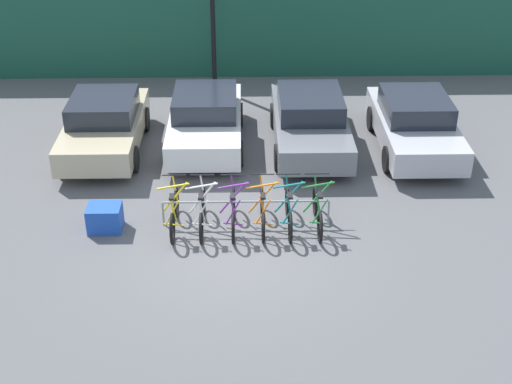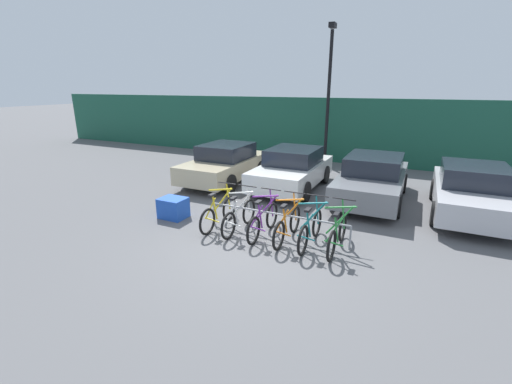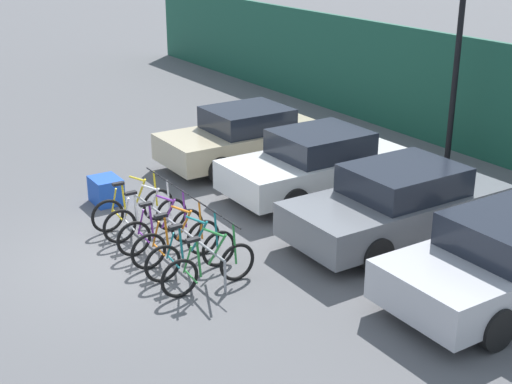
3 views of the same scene
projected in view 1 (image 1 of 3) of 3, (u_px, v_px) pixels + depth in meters
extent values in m
plane|color=#59595B|center=(236.00, 242.00, 14.56)|extent=(120.00, 120.00, 0.00)
cube|color=#19513D|center=(237.00, 32.00, 22.08)|extent=(36.00, 0.16, 2.91)
cylinder|color=gray|center=(246.00, 202.00, 14.88)|extent=(3.49, 0.04, 0.04)
cylinder|color=gray|center=(163.00, 214.00, 14.99)|extent=(0.04, 0.04, 0.55)
cylinder|color=gray|center=(329.00, 212.00, 15.05)|extent=(0.04, 0.04, 0.55)
torus|color=black|center=(172.00, 229.00, 14.38)|extent=(0.06, 0.66, 0.66)
torus|color=black|center=(176.00, 202.00, 15.29)|extent=(0.06, 0.66, 0.66)
cylinder|color=yellow|center=(174.00, 198.00, 14.81)|extent=(0.60, 0.04, 0.76)
cylinder|color=yellow|center=(173.00, 186.00, 14.61)|extent=(0.68, 0.04, 0.16)
cylinder|color=yellow|center=(173.00, 209.00, 14.55)|extent=(0.14, 0.04, 0.63)
cylinder|color=yellow|center=(172.00, 213.00, 14.36)|extent=(0.32, 0.03, 0.58)
cylinder|color=yellow|center=(173.00, 225.00, 14.56)|extent=(0.40, 0.03, 0.08)
cylinder|color=yellow|center=(175.00, 189.00, 15.08)|extent=(0.12, 0.04, 0.69)
cylinder|color=black|center=(174.00, 175.00, 14.86)|extent=(0.52, 0.03, 0.03)
cube|color=black|center=(172.00, 197.00, 14.30)|extent=(0.10, 0.22, 0.05)
torus|color=black|center=(201.00, 229.00, 14.39)|extent=(0.06, 0.66, 0.66)
torus|color=black|center=(203.00, 202.00, 15.30)|extent=(0.06, 0.66, 0.66)
cylinder|color=silver|center=(202.00, 198.00, 14.82)|extent=(0.60, 0.04, 0.76)
cylinder|color=silver|center=(201.00, 186.00, 14.62)|extent=(0.68, 0.04, 0.16)
cylinder|color=silver|center=(202.00, 209.00, 14.56)|extent=(0.14, 0.04, 0.63)
cylinder|color=silver|center=(201.00, 213.00, 14.37)|extent=(0.32, 0.03, 0.58)
cylinder|color=silver|center=(202.00, 224.00, 14.57)|extent=(0.40, 0.03, 0.08)
cylinder|color=silver|center=(203.00, 189.00, 15.09)|extent=(0.12, 0.04, 0.69)
cylinder|color=black|center=(202.00, 175.00, 14.87)|extent=(0.52, 0.03, 0.03)
cube|color=black|center=(201.00, 197.00, 14.31)|extent=(0.10, 0.22, 0.05)
torus|color=black|center=(233.00, 228.00, 14.40)|extent=(0.06, 0.66, 0.66)
torus|color=black|center=(234.00, 202.00, 15.31)|extent=(0.06, 0.66, 0.66)
cylinder|color=#752D99|center=(233.00, 198.00, 14.83)|extent=(0.60, 0.04, 0.76)
cylinder|color=#752D99|center=(233.00, 186.00, 14.63)|extent=(0.68, 0.04, 0.16)
cylinder|color=#752D99|center=(233.00, 208.00, 14.57)|extent=(0.14, 0.04, 0.63)
cylinder|color=#752D99|center=(233.00, 212.00, 14.38)|extent=(0.32, 0.03, 0.58)
cylinder|color=#752D99|center=(233.00, 224.00, 14.58)|extent=(0.40, 0.03, 0.08)
cylinder|color=#752D99|center=(233.00, 189.00, 15.10)|extent=(0.12, 0.04, 0.69)
cylinder|color=black|center=(233.00, 175.00, 14.88)|extent=(0.52, 0.03, 0.03)
cube|color=black|center=(233.00, 196.00, 14.32)|extent=(0.10, 0.22, 0.05)
torus|color=black|center=(263.00, 228.00, 14.41)|extent=(0.06, 0.66, 0.66)
torus|color=black|center=(262.00, 201.00, 15.32)|extent=(0.06, 0.66, 0.66)
cylinder|color=orange|center=(262.00, 197.00, 14.84)|extent=(0.60, 0.04, 0.76)
cylinder|color=orange|center=(263.00, 186.00, 14.64)|extent=(0.68, 0.04, 0.16)
cylinder|color=orange|center=(263.00, 208.00, 14.58)|extent=(0.14, 0.04, 0.63)
cylinder|color=orange|center=(263.00, 212.00, 14.40)|extent=(0.32, 0.03, 0.58)
cylinder|color=orange|center=(263.00, 224.00, 14.60)|extent=(0.40, 0.03, 0.08)
cylinder|color=orange|center=(262.00, 189.00, 15.11)|extent=(0.12, 0.04, 0.69)
cylinder|color=black|center=(262.00, 174.00, 14.89)|extent=(0.52, 0.03, 0.03)
cube|color=black|center=(263.00, 196.00, 14.33)|extent=(0.10, 0.22, 0.05)
torus|color=black|center=(290.00, 228.00, 14.42)|extent=(0.06, 0.66, 0.66)
torus|color=black|center=(287.00, 201.00, 15.33)|extent=(0.06, 0.66, 0.66)
cylinder|color=#197A7F|center=(289.00, 197.00, 14.85)|extent=(0.60, 0.04, 0.76)
cylinder|color=#197A7F|center=(289.00, 185.00, 14.65)|extent=(0.68, 0.04, 0.16)
cylinder|color=#197A7F|center=(290.00, 208.00, 14.59)|extent=(0.14, 0.04, 0.63)
cylinder|color=#197A7F|center=(290.00, 212.00, 14.40)|extent=(0.32, 0.03, 0.58)
cylinder|color=#197A7F|center=(290.00, 223.00, 14.60)|extent=(0.40, 0.03, 0.08)
cylinder|color=#197A7F|center=(288.00, 188.00, 15.12)|extent=(0.12, 0.04, 0.69)
cylinder|color=black|center=(288.00, 174.00, 14.90)|extent=(0.52, 0.03, 0.03)
cube|color=black|center=(290.00, 196.00, 14.34)|extent=(0.10, 0.22, 0.05)
torus|color=black|center=(320.00, 227.00, 14.43)|extent=(0.06, 0.66, 0.66)
torus|color=black|center=(315.00, 201.00, 15.34)|extent=(0.06, 0.66, 0.66)
cylinder|color=#288438|center=(317.00, 197.00, 14.86)|extent=(0.60, 0.04, 0.76)
cylinder|color=#288438|center=(318.00, 185.00, 14.66)|extent=(0.68, 0.04, 0.16)
cylinder|color=#288438|center=(319.00, 207.00, 14.60)|extent=(0.14, 0.04, 0.63)
cylinder|color=#288438|center=(320.00, 211.00, 14.42)|extent=(0.32, 0.03, 0.58)
cylinder|color=#288438|center=(319.00, 223.00, 14.62)|extent=(0.40, 0.03, 0.08)
cylinder|color=#288438|center=(316.00, 188.00, 15.13)|extent=(0.12, 0.04, 0.69)
cylinder|color=black|center=(317.00, 174.00, 14.91)|extent=(0.52, 0.03, 0.03)
cube|color=black|center=(320.00, 195.00, 14.35)|extent=(0.10, 0.22, 0.05)
cube|color=#C1B28E|center=(105.00, 130.00, 17.95)|extent=(1.80, 4.03, 0.62)
cube|color=#1E232D|center=(103.00, 107.00, 17.75)|extent=(1.58, 1.85, 0.52)
cylinder|color=black|center=(81.00, 120.00, 19.07)|extent=(0.20, 0.64, 0.64)
cylinder|color=black|center=(145.00, 119.00, 19.10)|extent=(0.20, 0.64, 0.64)
cylinder|color=black|center=(62.00, 160.00, 17.04)|extent=(0.20, 0.64, 0.64)
cylinder|color=black|center=(134.00, 159.00, 17.07)|extent=(0.20, 0.64, 0.64)
cube|color=silver|center=(206.00, 125.00, 18.21)|extent=(1.80, 4.06, 0.62)
cube|color=#1E232D|center=(205.00, 102.00, 18.01)|extent=(1.58, 1.87, 0.52)
cylinder|color=black|center=(176.00, 115.00, 19.34)|extent=(0.20, 0.64, 0.64)
cylinder|color=black|center=(239.00, 115.00, 19.37)|extent=(0.20, 0.64, 0.64)
cylinder|color=black|center=(169.00, 154.00, 17.30)|extent=(0.20, 0.64, 0.64)
cylinder|color=black|center=(239.00, 154.00, 17.33)|extent=(0.20, 0.64, 0.64)
cube|color=slate|center=(310.00, 126.00, 18.14)|extent=(1.80, 4.32, 0.62)
cube|color=#1E232D|center=(310.00, 103.00, 17.95)|extent=(1.58, 1.99, 0.52)
cylinder|color=black|center=(274.00, 115.00, 19.34)|extent=(0.20, 0.64, 0.64)
cylinder|color=black|center=(337.00, 115.00, 19.37)|extent=(0.20, 0.64, 0.64)
cylinder|color=black|center=(279.00, 157.00, 17.17)|extent=(0.20, 0.64, 0.64)
cylinder|color=black|center=(349.00, 156.00, 17.19)|extent=(0.20, 0.64, 0.64)
cube|color=#B7B7BC|center=(414.00, 128.00, 18.01)|extent=(1.80, 4.14, 0.62)
cube|color=#1E232D|center=(416.00, 106.00, 17.81)|extent=(1.58, 1.91, 0.52)
cylinder|color=black|center=(372.00, 118.00, 19.15)|extent=(0.20, 0.64, 0.64)
cylinder|color=black|center=(435.00, 118.00, 19.18)|extent=(0.20, 0.64, 0.64)
cylinder|color=black|center=(388.00, 159.00, 17.07)|extent=(0.20, 0.64, 0.64)
cylinder|color=black|center=(459.00, 158.00, 17.10)|extent=(0.20, 0.64, 0.64)
cube|color=blue|center=(105.00, 218.00, 14.85)|extent=(0.70, 0.56, 0.55)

